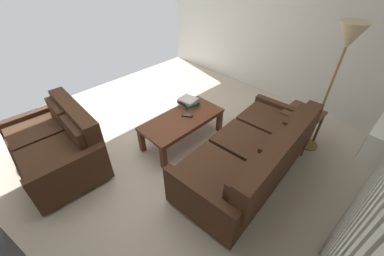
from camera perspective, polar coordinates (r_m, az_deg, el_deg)
The scene contains 12 objects.
ground_plane at distance 3.58m, azimuth -6.30°, elevation -3.91°, with size 5.02×4.80×0.01m, color beige.
wall_left at distance 4.77m, azimuth 18.34°, elevation 22.99°, with size 0.12×4.80×2.56m, color silver.
vertical_blinds at distance 1.38m, azimuth 37.88°, elevation -11.33°, with size 1.72×0.10×2.46m.
wall_ac_unit at distance 2.73m, azimuth 38.71°, elevation -2.29°, with size 0.53×0.23×0.31m.
sofa_main at distance 2.99m, azimuth 14.36°, elevation -6.26°, with size 2.05×1.03×0.79m.
loveseat_near at distance 3.47m, azimuth -29.26°, elevation -3.50°, with size 0.93×1.39×0.81m.
coffee_table at distance 3.43m, azimuth -2.34°, elevation 1.52°, with size 1.21×0.57×0.40m.
end_table at distance 3.65m, azimuth 24.78°, elevation 2.28°, with size 0.47×0.47×0.54m.
floor_lamp at distance 3.28m, azimuth 32.79°, elevation 15.81°, with size 0.31×0.31×1.72m.
coffee_mug at distance 3.55m, azimuth 24.47°, elevation 4.09°, with size 0.10×0.08×0.10m.
book_stack at distance 3.66m, azimuth -0.88°, elevation 6.28°, with size 0.27×0.32×0.11m.
tv_remote at distance 3.42m, azimuth -1.13°, elevation 2.94°, with size 0.13×0.16×0.02m.
Camera 1 is at (1.60, 2.15, 2.36)m, focal length 22.35 mm.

